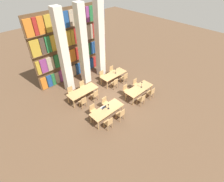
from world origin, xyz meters
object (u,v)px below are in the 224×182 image
(reading_table_3, at_px, (114,75))
(chair_7, at_px, (136,84))
(desk_lamp_1, at_px, (142,83))
(chair_1, at_px, (93,110))
(desk_lamp_0, at_px, (108,106))
(chair_9, at_px, (71,92))
(chair_12, at_px, (115,83))
(laptop, at_px, (103,108))
(reading_table_2, at_px, (83,92))
(chair_13, at_px, (102,76))
(reading_table_0, at_px, (107,110))
(chair_8, at_px, (83,102))
(chair_3, at_px, (105,103))
(chair_6, at_px, (151,92))
(reading_table_1, at_px, (139,89))
(pillar_center, at_px, (83,47))
(chair_5, at_px, (126,90))
(chair_4, at_px, (142,99))
(chair_15, at_px, (112,71))
(pillar_left, at_px, (64,54))
(chair_2, at_px, (121,114))
(chair_10, at_px, (95,95))
(desk_lamp_2, at_px, (115,70))
(chair_0, at_px, (109,123))
(pillar_right, at_px, (100,41))
(chair_14, at_px, (125,78))

(reading_table_3, bearing_deg, chair_7, -75.04)
(desk_lamp_1, bearing_deg, reading_table_3, 95.07)
(chair_1, height_order, desk_lamp_0, desk_lamp_0)
(chair_9, relative_size, chair_12, 1.00)
(desk_lamp_0, bearing_deg, chair_1, 130.60)
(laptop, distance_m, reading_table_2, 2.32)
(laptop, distance_m, chair_13, 4.07)
(reading_table_0, height_order, chair_7, chair_7)
(chair_8, relative_size, chair_13, 1.00)
(chair_3, bearing_deg, chair_6, 155.07)
(reading_table_1, xyz_separation_m, reading_table_3, (-0.01, 2.64, 0.00))
(pillar_center, xyz_separation_m, chair_5, (0.98, -3.55, -2.51))
(chair_5, bearing_deg, chair_4, 90.00)
(chair_6, relative_size, chair_15, 1.00)
(desk_lamp_1, relative_size, chair_8, 0.55)
(reading_table_2, bearing_deg, desk_lamp_0, -87.83)
(pillar_left, relative_size, chair_6, 6.67)
(chair_5, relative_size, reading_table_3, 0.41)
(chair_2, bearing_deg, chair_12, 52.27)
(laptop, bearing_deg, chair_12, -147.54)
(chair_3, height_order, chair_7, same)
(chair_13, bearing_deg, chair_4, 90.08)
(chair_10, bearing_deg, chair_2, -90.25)
(desk_lamp_2, bearing_deg, chair_13, 136.90)
(chair_10, xyz_separation_m, chair_12, (2.02, 0.07, 0.00))
(pillar_left, bearing_deg, reading_table_2, -87.95)
(desk_lamp_1, xyz_separation_m, chair_13, (-0.81, 3.37, -0.58))
(laptop, height_order, chair_12, laptop)
(chair_15, bearing_deg, chair_0, 44.23)
(pillar_right, xyz_separation_m, chair_12, (-0.63, -2.34, -2.51))
(chair_2, height_order, chair_3, same)
(chair_5, bearing_deg, laptop, 10.03)
(desk_lamp_1, distance_m, chair_9, 5.11)
(chair_7, bearing_deg, reading_table_0, 10.99)
(chair_8, bearing_deg, chair_0, -90.23)
(desk_lamp_1, bearing_deg, reading_table_1, 178.02)
(reading_table_3, bearing_deg, chair_9, 169.83)
(desk_lamp_0, distance_m, desk_lamp_1, 3.24)
(reading_table_1, distance_m, chair_10, 3.20)
(pillar_left, relative_size, chair_8, 6.67)
(desk_lamp_1, relative_size, chair_14, 0.55)
(reading_table_1, bearing_deg, pillar_center, 110.08)
(desk_lamp_1, xyz_separation_m, chair_14, (0.31, 1.93, -0.58))
(desk_lamp_1, bearing_deg, laptop, 175.64)
(reading_table_0, distance_m, desk_lamp_1, 3.38)
(chair_5, xyz_separation_m, chair_10, (-2.03, 1.13, 0.00))
(chair_2, height_order, chair_7, same)
(chair_3, relative_size, chair_9, 1.00)
(pillar_right, distance_m, chair_6, 5.60)
(chair_6, bearing_deg, chair_12, 112.39)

